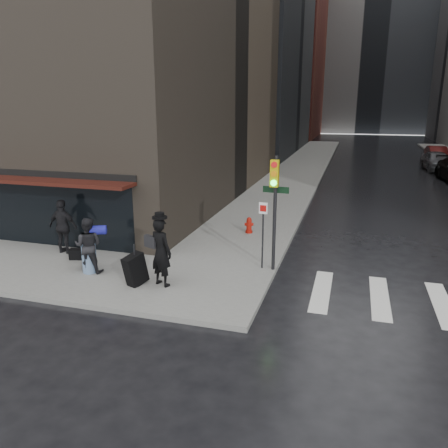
{
  "coord_description": "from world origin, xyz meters",
  "views": [
    {
      "loc": [
        4.11,
        -11.02,
        5.25
      ],
      "look_at": [
        0.05,
        2.65,
        1.3
      ],
      "focal_mm": 35.0,
      "sensor_mm": 36.0,
      "label": 1
    }
  ],
  "objects": [
    {
      "name": "ground",
      "position": [
        0.0,
        0.0,
        0.0
      ],
      "size": [
        140.0,
        140.0,
        0.0
      ],
      "primitive_type": "plane",
      "color": "black",
      "rests_on": "ground"
    },
    {
      "name": "sidewalk_left",
      "position": [
        0.0,
        27.0,
        0.07
      ],
      "size": [
        4.0,
        50.0,
        0.15
      ],
      "primitive_type": "cube",
      "color": "slate",
      "rests_on": "ground"
    },
    {
      "name": "bldg_left_far",
      "position": [
        -13.0,
        62.0,
        13.0
      ],
      "size": [
        22.0,
        20.0,
        26.0
      ],
      "primitive_type": "cube",
      "color": "brown",
      "rests_on": "ground"
    },
    {
      "name": "bldg_distant",
      "position": [
        6.0,
        78.0,
        16.0
      ],
      "size": [
        40.0,
        12.0,
        32.0
      ],
      "primitive_type": "cube",
      "color": "slate",
      "rests_on": "ground"
    },
    {
      "name": "storefront",
      "position": [
        -7.0,
        1.9,
        1.83
      ],
      "size": [
        8.4,
        1.11,
        2.83
      ],
      "color": "black",
      "rests_on": "ground"
    },
    {
      "name": "man_overcoat",
      "position": [
        -1.12,
        -0.28,
        1.08
      ],
      "size": [
        1.45,
        1.0,
        2.2
      ],
      "rotation": [
        0.0,
        0.0,
        2.77
      ],
      "color": "black",
      "rests_on": "ground"
    },
    {
      "name": "man_jeans",
      "position": [
        -3.55,
        0.04,
        1.03
      ],
      "size": [
        1.28,
        0.84,
        1.75
      ],
      "rotation": [
        0.0,
        0.0,
        3.37
      ],
      "color": "black",
      "rests_on": "ground"
    },
    {
      "name": "man_greycoat",
      "position": [
        -5.42,
        1.4,
        1.11
      ],
      "size": [
        1.14,
        0.52,
        1.92
      ],
      "rotation": [
        0.0,
        0.0,
        3.09
      ],
      "color": "black",
      "rests_on": "ground"
    },
    {
      "name": "traffic_light",
      "position": [
        1.86,
        1.82,
        2.47
      ],
      "size": [
        0.9,
        0.42,
        3.59
      ],
      "rotation": [
        0.0,
        0.0,
        -0.04
      ],
      "color": "black",
      "rests_on": "ground"
    },
    {
      "name": "fire_hydrant",
      "position": [
        0.22,
        5.65,
        0.44
      ],
      "size": [
        0.37,
        0.29,
        0.65
      ],
      "rotation": [
        0.0,
        0.0,
        0.15
      ],
      "color": "maroon",
      "rests_on": "ground"
    },
    {
      "name": "parked_car_4",
      "position": [
        10.54,
        27.63,
        0.79
      ],
      "size": [
        2.21,
        4.74,
        1.57
      ],
      "primitive_type": "imported",
      "rotation": [
        0.0,
        0.0,
        0.08
      ],
      "color": "#4B4B50",
      "rests_on": "ground"
    },
    {
      "name": "parked_car_5",
      "position": [
        11.42,
        33.24,
        0.73
      ],
      "size": [
        1.72,
        4.46,
        1.45
      ],
      "primitive_type": "imported",
      "rotation": [
        0.0,
        0.0,
        0.04
      ],
      "color": "#410D0D",
      "rests_on": "ground"
    }
  ]
}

